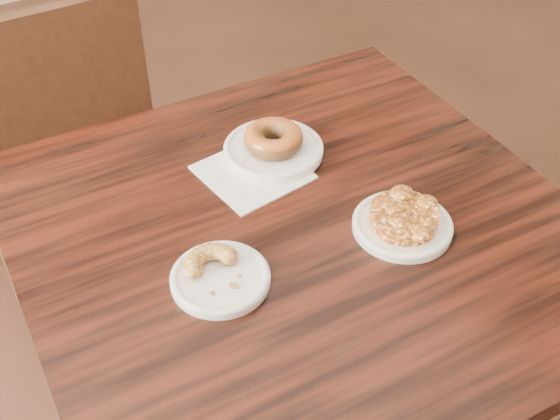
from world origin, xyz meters
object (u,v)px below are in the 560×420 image
cafe_table (298,370)px  cruller_fragment (220,270)px  chair_far (50,152)px  apple_fritter (404,215)px  glazed_donut (273,138)px

cafe_table → cruller_fragment: 0.43m
chair_far → apple_fritter: size_ratio=6.25×
chair_far → glazed_donut: 0.77m
chair_far → glazed_donut: bearing=112.7°
cruller_fragment → chair_far: bearing=94.5°
chair_far → apple_fritter: (0.36, -0.90, 0.33)m
cafe_table → glazed_donut: 0.45m
glazed_donut → apple_fritter: (0.08, -0.27, -0.00)m
cafe_table → glazed_donut: size_ratio=8.16×
cafe_table → cruller_fragment: bearing=-164.3°
cafe_table → apple_fritter: apple_fritter is taller
glazed_donut → cruller_fragment: bearing=-133.5°
cruller_fragment → apple_fritter: bearing=-7.8°
glazed_donut → cafe_table: bearing=-106.2°
chair_far → apple_fritter: chair_far is taller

